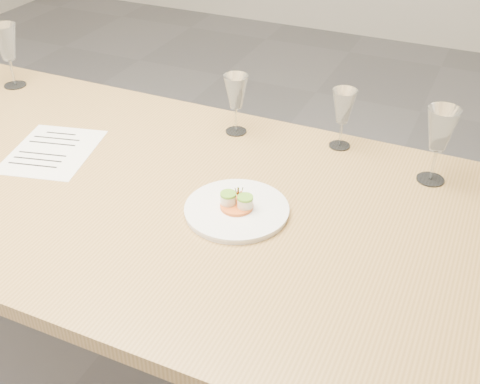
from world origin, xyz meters
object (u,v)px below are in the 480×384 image
at_px(wine_glass_1, 236,93).
at_px(wine_glass_0, 6,44).
at_px(wine_glass_3, 440,131).
at_px(dinner_plate, 237,209).
at_px(wine_glass_2, 343,108).
at_px(recipe_sheet, 52,151).
at_px(dining_table, 75,186).

bearing_deg(wine_glass_1, wine_glass_0, -179.21).
relative_size(wine_glass_0, wine_glass_3, 1.04).
distance_m(dinner_plate, wine_glass_2, 0.47).
distance_m(dinner_plate, wine_glass_1, 0.44).
distance_m(wine_glass_0, wine_glass_3, 1.46).
bearing_deg(wine_glass_0, dinner_plate, -19.70).
relative_size(recipe_sheet, wine_glass_2, 1.89).
relative_size(dinner_plate, wine_glass_2, 1.46).
bearing_deg(wine_glass_3, wine_glass_1, 177.02).
xyz_separation_m(dining_table, dinner_plate, (0.52, -0.01, 0.08)).
bearing_deg(dining_table, wine_glass_3, 20.33).
bearing_deg(wine_glass_2, wine_glass_3, -15.52).
height_order(recipe_sheet, wine_glass_3, wine_glass_3).
relative_size(recipe_sheet, wine_glass_1, 1.83).
height_order(wine_glass_0, wine_glass_2, wine_glass_0).
distance_m(wine_glass_2, wine_glass_3, 0.29).
relative_size(dining_table, dinner_plate, 9.16).
height_order(dinner_plate, wine_glass_2, wine_glass_2).
xyz_separation_m(dining_table, wine_glass_3, (0.93, 0.35, 0.22)).
xyz_separation_m(dinner_plate, recipe_sheet, (-0.62, 0.05, -0.01)).
distance_m(dinner_plate, recipe_sheet, 0.62).
bearing_deg(wine_glass_1, dinner_plate, -65.03).
relative_size(dining_table, recipe_sheet, 7.09).
xyz_separation_m(dining_table, wine_glass_0, (-0.52, 0.36, 0.22)).
relative_size(dining_table, wine_glass_2, 13.38).
height_order(recipe_sheet, wine_glass_2, wine_glass_2).
distance_m(dinner_plate, wine_glass_0, 1.11).
xyz_separation_m(dinner_plate, wine_glass_3, (0.41, 0.35, 0.14)).
height_order(wine_glass_0, wine_glass_3, wine_glass_0).
xyz_separation_m(wine_glass_0, wine_glass_3, (1.45, -0.02, -0.01)).
bearing_deg(wine_glass_2, wine_glass_0, -177.18).
height_order(dining_table, recipe_sheet, recipe_sheet).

